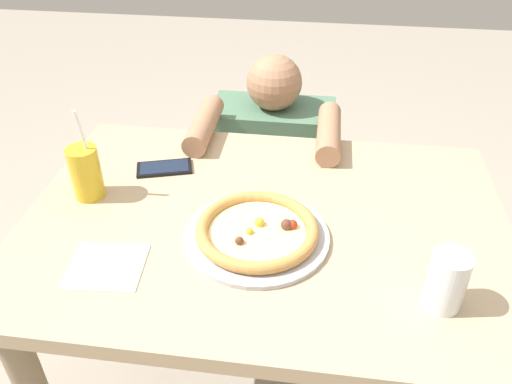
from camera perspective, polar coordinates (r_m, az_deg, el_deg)
name	(u,v)px	position (r m, az deg, el deg)	size (l,w,h in m)	color
dining_table	(264,256)	(1.32, 0.88, -7.08)	(1.17, 0.82, 0.75)	tan
pizza_near	(257,232)	(1.18, 0.15, -4.45)	(0.33, 0.33, 0.04)	#B7B7BC
drink_cup_colored	(86,172)	(1.35, -18.35, 2.09)	(0.08, 0.08, 0.24)	gold
water_cup_clear	(447,280)	(1.06, 20.42, -9.14)	(0.08, 0.08, 0.13)	silver
paper_napkin	(106,266)	(1.16, -16.24, -7.92)	(0.16, 0.14, 0.00)	white
cell_phone	(164,168)	(1.44, -10.12, 2.65)	(0.17, 0.11, 0.01)	black
diner_seated	(272,190)	(1.94, 1.75, 0.23)	(0.45, 0.54, 0.93)	#333847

